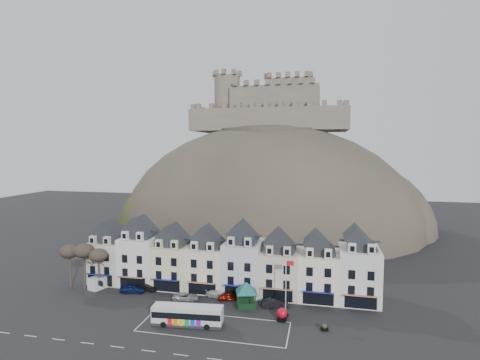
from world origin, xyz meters
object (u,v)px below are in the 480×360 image
object	(u,v)px
bus_shelter	(246,288)
car_navy	(133,288)
flagpole	(286,283)
car_silver	(185,297)
car_black	(147,287)
red_buoy	(282,314)
white_van	(102,281)
bus	(188,314)
car_white	(218,294)
car_maroon	(230,296)
car_charcoal	(275,303)

from	to	relation	value
bus_shelter	car_navy	size ratio (longest dim) A/B	1.41
flagpole	car_silver	distance (m)	18.25
car_navy	car_black	size ratio (longest dim) A/B	1.09
flagpole	car_silver	world-z (taller)	flagpole
red_buoy	flagpole	world-z (taller)	flagpole
flagpole	car_black	world-z (taller)	flagpole
red_buoy	car_black	size ratio (longest dim) A/B	0.48
bus_shelter	car_black	size ratio (longest dim) A/B	1.54
white_van	car_navy	world-z (taller)	white_van
bus	flagpole	bearing A→B (deg)	21.70
flagpole	car_white	bearing A→B (deg)	163.15
bus_shelter	car_black	bearing A→B (deg)	154.86
car_black	car_navy	bearing A→B (deg)	122.55
flagpole	white_van	distance (m)	35.84
flagpole	white_van	xyz separation A→B (m)	(-35.40, 3.95, -3.94)
car_silver	car_black	bearing A→B (deg)	58.91
bus	white_van	world-z (taller)	bus
car_white	car_maroon	size ratio (longest dim) A/B	1.04
bus	car_white	bearing A→B (deg)	76.33
car_maroon	car_charcoal	xyz separation A→B (m)	(8.01, -1.20, 0.01)
car_navy	car_white	bearing A→B (deg)	-97.12
car_white	car_charcoal	xyz separation A→B (m)	(10.40, -1.76, 0.09)
car_charcoal	flagpole	bearing A→B (deg)	-148.68
car_black	car_white	world-z (taller)	car_black
bus	bus_shelter	distance (m)	11.09
car_navy	flagpole	bearing A→B (deg)	-106.62
car_white	car_black	bearing A→B (deg)	105.13
bus_shelter	white_van	size ratio (longest dim) A/B	1.20
white_van	car_white	size ratio (longest dim) A/B	1.22
car_black	car_maroon	distance (m)	16.16
red_buoy	car_maroon	xyz separation A→B (m)	(-9.65, 5.91, -0.30)
bus_shelter	car_silver	bearing A→B (deg)	161.19
car_navy	car_charcoal	world-z (taller)	car_navy
bus	red_buoy	bearing A→B (deg)	12.79
white_van	car_black	bearing A→B (deg)	17.63
white_van	car_black	size ratio (longest dim) A/B	1.28
car_maroon	car_charcoal	size ratio (longest dim) A/B	0.95
bus	car_black	distance (m)	16.52
flagpole	car_navy	size ratio (longest dim) A/B	1.94
red_buoy	car_white	size ratio (longest dim) A/B	0.45
bus	red_buoy	xyz separation A→B (m)	(13.63, 4.49, -0.63)
red_buoy	car_navy	size ratio (longest dim) A/B	0.44
flagpole	bus	bearing A→B (deg)	-152.86
bus	white_van	distance (m)	24.12
bus	bus_shelter	size ratio (longest dim) A/B	1.67
car_maroon	red_buoy	bearing A→B (deg)	-144.09
bus	car_navy	bearing A→B (deg)	140.12
bus_shelter	car_silver	distance (m)	11.22
red_buoy	car_maroon	world-z (taller)	red_buoy
bus_shelter	car_silver	size ratio (longest dim) A/B	1.46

